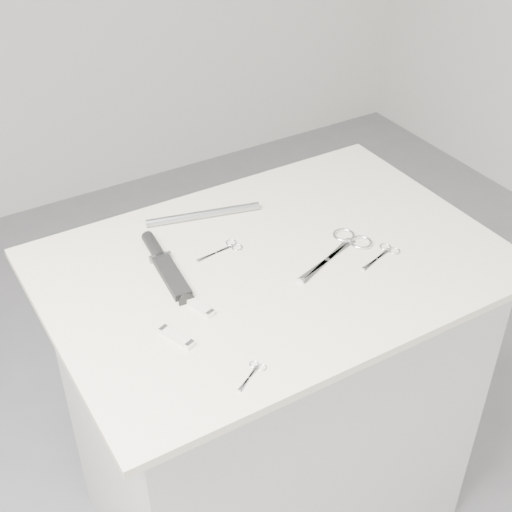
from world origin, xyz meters
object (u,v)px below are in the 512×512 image
large_shears (344,246)px  pocket_knife_b (199,306)px  tiny_scissors (253,373)px  sheathed_knife (163,262)px  plinth (271,406)px  embroidery_scissors_b (226,249)px  embroidery_scissors_a (384,253)px  metal_rail (203,214)px  pocket_knife_a (176,337)px

large_shears → pocket_knife_b: size_ratio=2.97×
tiny_scissors → sheathed_knife: bearing=59.4°
plinth → large_shears: 0.50m
plinth → tiny_scissors: size_ratio=11.73×
plinth → embroidery_scissors_b: 0.49m
embroidery_scissors_a → pocket_knife_b: size_ratio=1.54×
pocket_knife_b → tiny_scissors: bearing=165.7°
plinth → large_shears: large_shears is taller
embroidery_scissors_a → metal_rail: bearing=112.3°
embroidery_scissors_a → pocket_knife_a: (-0.52, -0.01, 0.00)m
plinth → pocket_knife_a: 0.57m
embroidery_scissors_a → pocket_knife_b: pocket_knife_b is taller
large_shears → metal_rail: metal_rail is taller
tiny_scissors → pocket_knife_b: bearing=59.4°
large_shears → embroidery_scissors_b: 0.27m
embroidery_scissors_a → metal_rail: metal_rail is taller
embroidery_scissors_b → metal_rail: size_ratio=0.42×
plinth → embroidery_scissors_a: size_ratio=7.59×
embroidery_scissors_b → pocket_knife_a: bearing=-143.4°
large_shears → embroidery_scissors_a: bearing=-67.6°
embroidery_scissors_b → plinth: bearing=-59.9°
sheathed_knife → embroidery_scissors_b: bearing=-90.8°
sheathed_knife → large_shears: bearing=-105.5°
pocket_knife_b → embroidery_scissors_b: bearing=-58.5°
plinth → embroidery_scissors_a: bearing=-24.6°
large_shears → sheathed_knife: size_ratio=0.94×
sheathed_knife → pocket_knife_a: bearing=166.7°
pocket_knife_a → sheathed_knife: bearing=-39.6°
pocket_knife_a → pocket_knife_b: size_ratio=1.03×
sheathed_knife → pocket_knife_a: (-0.08, -0.23, -0.00)m
metal_rail → embroidery_scissors_a: bearing=-50.6°
sheathed_knife → metal_rail: bearing=-46.9°
tiny_scissors → pocket_knife_a: (-0.08, 0.15, 0.00)m
embroidery_scissors_a → metal_rail: (-0.28, 0.34, 0.01)m
large_shears → pocket_knife_a: (-0.46, -0.08, 0.00)m
large_shears → sheathed_knife: bearing=138.6°
large_shears → tiny_scissors: 0.44m
tiny_scissors → pocket_knife_b: pocket_knife_b is taller
plinth → metal_rail: (-0.05, 0.24, 0.48)m
embroidery_scissors_b → tiny_scissors: 0.39m
plinth → large_shears: bearing=-12.3°
embroidery_scissors_b → pocket_knife_b: 0.21m
embroidery_scissors_b → large_shears: bearing=-35.6°
tiny_scissors → pocket_knife_b: size_ratio=1.00×
tiny_scissors → sheathed_knife: (-0.00, 0.38, 0.01)m
embroidery_scissors_b → pocket_knife_a: size_ratio=1.45×
embroidery_scissors_a → embroidery_scissors_b: same height
embroidery_scissors_b → sheathed_knife: 0.15m
sheathed_knife → plinth: bearing=-111.5°
plinth → embroidery_scissors_b: size_ratio=7.81×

